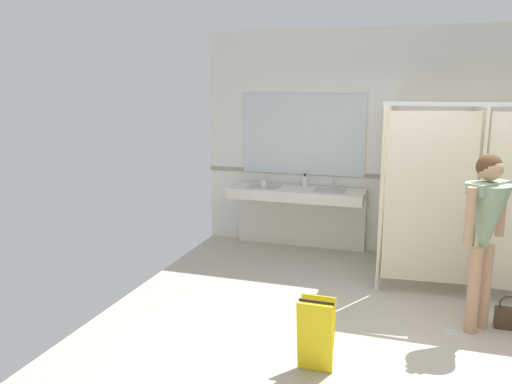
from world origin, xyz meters
name	(u,v)px	position (x,y,z in m)	size (l,w,h in m)	color
ground_plane	(421,342)	(0.00, 0.00, -0.05)	(6.15, 5.41, 0.10)	#B2A899
wall_back	(430,145)	(0.00, 2.46, 1.50)	(6.15, 0.12, 2.99)	silver
wall_back_tile_band	(428,179)	(0.00, 2.40, 1.05)	(6.15, 0.01, 0.06)	#9E937F
vanity_counter	(298,204)	(-1.69, 2.19, 0.65)	(1.83, 0.58, 0.99)	silver
mirror_panel	(302,135)	(-1.69, 2.39, 1.59)	(1.73, 0.02, 1.11)	silver
person_standing	(485,221)	(0.48, 0.31, 1.05)	(0.56, 0.56, 1.66)	tan
handbag	(508,317)	(0.76, 0.42, 0.11)	(0.22, 0.10, 0.32)	#3F2D1E
soap_dispenser	(305,181)	(-1.62, 2.27, 0.96)	(0.07, 0.07, 0.18)	white
paper_cup	(264,184)	(-2.13, 2.02, 0.93)	(0.07, 0.07, 0.09)	white
wet_floor_sign	(316,335)	(-0.81, -0.86, 0.31)	(0.28, 0.19, 0.60)	yellow
floor_drain_cover	(450,332)	(0.25, 0.17, 0.00)	(0.14, 0.14, 0.01)	#B7BABF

